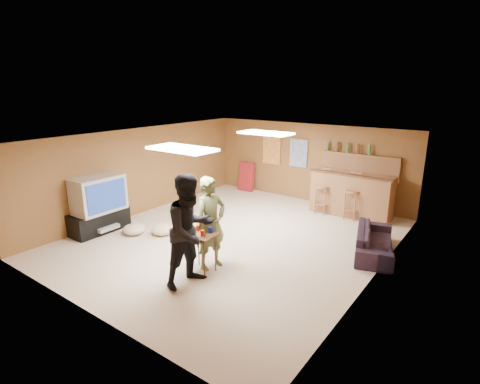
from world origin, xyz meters
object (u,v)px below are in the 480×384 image
Objects in this scene: person_olive at (211,223)px; tray_table at (201,252)px; person_black at (191,230)px; bar_counter at (351,194)px; sofa at (375,241)px; tv_body at (98,194)px.

tray_table is at bearing -176.74° from person_olive.
person_black reaches higher than tray_table.
person_black is 0.73m from tray_table.
bar_counter reaches higher than tray_table.
sofa is at bearing -31.81° from person_olive.
tray_table is (-2.27, -2.59, 0.11)m from sofa.
person_olive is 0.54m from tray_table.
bar_counter is 1.18× the size of person_olive.
sofa is at bearing -58.05° from bar_counter.
tv_body is at bearing 104.95° from person_olive.
person_olive reaches higher than bar_counter.
sofa is at bearing 48.76° from tray_table.
bar_counter reaches higher than sofa.
person_olive is 0.98× the size of sofa.
bar_counter is 4.41m from person_olive.
person_black is at bearing -158.08° from person_olive.
person_olive is 3.30m from sofa.
tray_table is (-0.04, -0.24, -0.49)m from person_olive.
person_black is (-0.92, -4.92, 0.40)m from bar_counter.
tv_body is 6.09m from bar_counter.
sofa is 2.38× the size of tray_table.
tv_body is 3.12m from person_olive.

